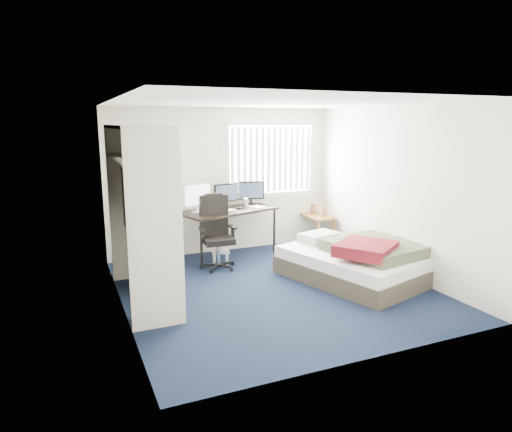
{
  "coord_description": "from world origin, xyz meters",
  "views": [
    {
      "loc": [
        -2.58,
        -5.39,
        2.25
      ],
      "look_at": [
        -0.1,
        0.4,
        0.95
      ],
      "focal_mm": 32.0,
      "sensor_mm": 36.0,
      "label": 1
    }
  ],
  "objects": [
    {
      "name": "ground",
      "position": [
        0.0,
        0.0,
        0.0
      ],
      "size": [
        4.2,
        4.2,
        0.0
      ],
      "primitive_type": "plane",
      "color": "black",
      "rests_on": "ground"
    },
    {
      "name": "room_shell",
      "position": [
        0.0,
        0.0,
        1.51
      ],
      "size": [
        4.2,
        4.2,
        4.2
      ],
      "color": "silver",
      "rests_on": "ground"
    },
    {
      "name": "window_assembly",
      "position": [
        0.9,
        2.04,
        1.6
      ],
      "size": [
        1.72,
        0.09,
        1.32
      ],
      "color": "white",
      "rests_on": "ground"
    },
    {
      "name": "closet",
      "position": [
        -1.67,
        0.27,
        1.35
      ],
      "size": [
        0.64,
        1.84,
        2.22
      ],
      "color": "beige",
      "rests_on": "ground"
    },
    {
      "name": "desk",
      "position": [
        -0.04,
        1.75,
        0.83
      ],
      "size": [
        1.8,
        1.22,
        1.27
      ],
      "color": "black",
      "rests_on": "ground"
    },
    {
      "name": "office_chair",
      "position": [
        -0.41,
        1.23,
        0.45
      ],
      "size": [
        0.57,
        0.57,
        1.16
      ],
      "color": "black",
      "rests_on": "ground"
    },
    {
      "name": "footstool",
      "position": [
        -0.32,
        1.33,
        0.17
      ],
      "size": [
        0.32,
        0.28,
        0.23
      ],
      "color": "white",
      "rests_on": "ground"
    },
    {
      "name": "nightstand",
      "position": [
        1.75,
        1.85,
        0.49
      ],
      "size": [
        0.42,
        0.82,
        0.74
      ],
      "color": "brown",
      "rests_on": "ground"
    },
    {
      "name": "bed",
      "position": [
        1.27,
        -0.13,
        0.28
      ],
      "size": [
        1.93,
        2.26,
        0.64
      ],
      "color": "#3E362C",
      "rests_on": "ground"
    },
    {
      "name": "pine_box",
      "position": [
        -1.65,
        -0.27,
        0.15
      ],
      "size": [
        0.45,
        0.39,
        0.29
      ],
      "primitive_type": "cube",
      "rotation": [
        0.0,
        0.0,
        0.28
      ],
      "color": "tan",
      "rests_on": "ground"
    }
  ]
}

